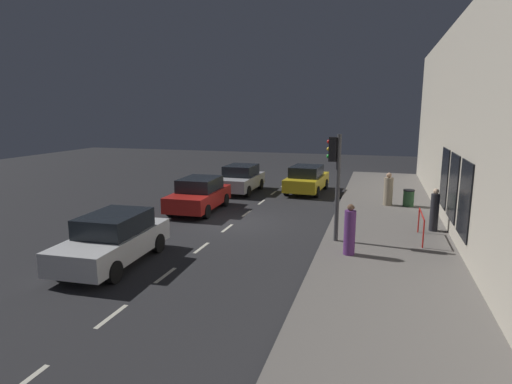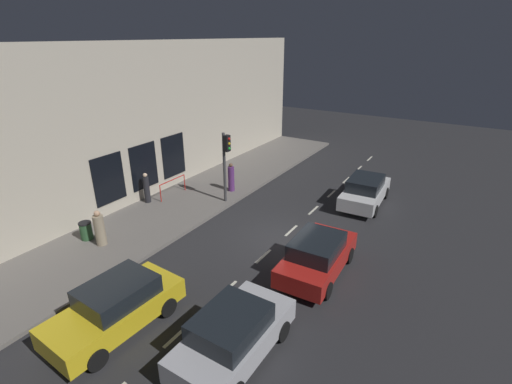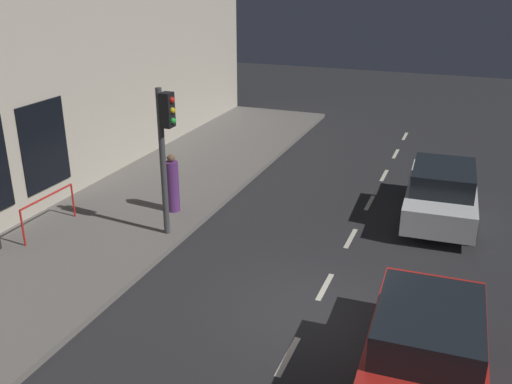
{
  "view_description": "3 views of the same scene",
  "coord_description": "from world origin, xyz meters",
  "px_view_note": "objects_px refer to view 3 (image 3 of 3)",
  "views": [
    {
      "loc": [
        5.81,
        -16.56,
        4.73
      ],
      "look_at": [
        1.46,
        -1.78,
        1.74
      ],
      "focal_mm": 29.47,
      "sensor_mm": 36.0,
      "label": 1
    },
    {
      "loc": [
        -6.72,
        13.07,
        8.57
      ],
      "look_at": [
        2.0,
        -1.06,
        1.52
      ],
      "focal_mm": 26.15,
      "sensor_mm": 36.0,
      "label": 2
    },
    {
      "loc": [
        -2.55,
        9.74,
        6.56
      ],
      "look_at": [
        2.23,
        -2.51,
        1.38
      ],
      "focal_mm": 39.92,
      "sensor_mm": 36.0,
      "label": 3
    }
  ],
  "objects_px": {
    "parked_car_1": "(426,346)",
    "pedestrian_1": "(172,185)",
    "traffic_light": "(165,139)",
    "parked_car_0": "(441,192)"
  },
  "relations": [
    {
      "from": "traffic_light",
      "to": "parked_car_0",
      "type": "height_order",
      "value": "traffic_light"
    },
    {
      "from": "traffic_light",
      "to": "parked_car_0",
      "type": "bearing_deg",
      "value": -148.79
    },
    {
      "from": "parked_car_1",
      "to": "pedestrian_1",
      "type": "height_order",
      "value": "pedestrian_1"
    },
    {
      "from": "traffic_light",
      "to": "parked_car_1",
      "type": "xyz_separation_m",
      "value": [
        -6.7,
        3.4,
        -1.9
      ]
    },
    {
      "from": "parked_car_0",
      "to": "pedestrian_1",
      "type": "height_order",
      "value": "pedestrian_1"
    },
    {
      "from": "parked_car_0",
      "to": "parked_car_1",
      "type": "relative_size",
      "value": 1.03
    },
    {
      "from": "traffic_light",
      "to": "pedestrian_1",
      "type": "relative_size",
      "value": 2.27
    },
    {
      "from": "parked_car_0",
      "to": "pedestrian_1",
      "type": "distance_m",
      "value": 7.48
    },
    {
      "from": "traffic_light",
      "to": "parked_car_1",
      "type": "distance_m",
      "value": 7.76
    },
    {
      "from": "traffic_light",
      "to": "parked_car_0",
      "type": "xyz_separation_m",
      "value": [
        -6.38,
        -3.87,
        -1.9
      ]
    }
  ]
}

